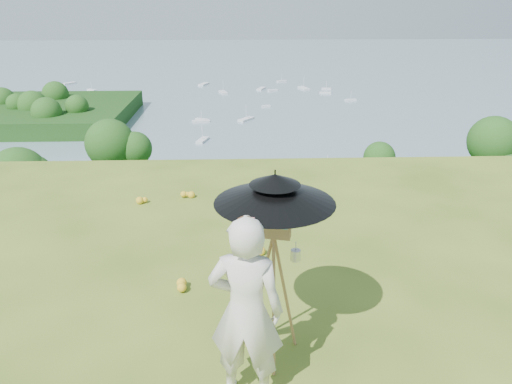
{
  "coord_description": "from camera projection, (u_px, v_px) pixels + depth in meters",
  "views": [
    {
      "loc": [
        -0.13,
        -4.05,
        3.55
      ],
      "look_at": [
        0.12,
        2.68,
        0.88
      ],
      "focal_mm": 35.0,
      "sensor_mm": 36.0,
      "label": 1
    }
  ],
  "objects": [
    {
      "name": "ground",
      "position": [
        254.0,
        369.0,
        5.08
      ],
      "size": [
        14.0,
        14.0,
        0.0
      ],
      "primitive_type": "plane",
      "color": "#4C641C",
      "rests_on": "ground"
    },
    {
      "name": "forest_slope",
      "position": [
        243.0,
        356.0,
        48.28
      ],
      "size": [
        140.0,
        56.0,
        22.0
      ],
      "primitive_type": "cube",
      "color": "black",
      "rests_on": "bay_water"
    },
    {
      "name": "shoreline_tier",
      "position": [
        240.0,
        235.0,
        88.02
      ],
      "size": [
        170.0,
        28.0,
        8.0
      ],
      "primitive_type": "cube",
      "color": "#6D6357",
      "rests_on": "bay_water"
    },
    {
      "name": "bay_water",
      "position": [
        238.0,
        78.0,
        240.55
      ],
      "size": [
        700.0,
        700.0,
        0.0
      ],
      "primitive_type": "plane",
      "color": "slate",
      "rests_on": "ground"
    },
    {
      "name": "peninsula",
      "position": [
        0.0,
        105.0,
        157.18
      ],
      "size": [
        90.0,
        60.0,
        12.0
      ],
      "primitive_type": null,
      "color": "black",
      "rests_on": "bay_water"
    },
    {
      "name": "slope_trees",
      "position": [
        241.0,
        225.0,
        43.12
      ],
      "size": [
        110.0,
        50.0,
        6.0
      ],
      "primitive_type": null,
      "color": "#214715",
      "rests_on": "forest_slope"
    },
    {
      "name": "harbor_town",
      "position": [
        240.0,
        201.0,
        85.62
      ],
      "size": [
        110.0,
        22.0,
        5.0
      ],
      "primitive_type": null,
      "color": "silver",
      "rests_on": "shoreline_tier"
    },
    {
      "name": "moored_boats",
      "position": [
        201.0,
        114.0,
        166.61
      ],
      "size": [
        140.0,
        140.0,
        0.7
      ],
      "primitive_type": null,
      "color": "silver",
      "rests_on": "bay_water"
    },
    {
      "name": "wildflowers",
      "position": [
        254.0,
        348.0,
        5.29
      ],
      "size": [
        10.0,
        10.5,
        0.12
      ],
      "primitive_type": null,
      "color": "gold",
      "rests_on": "ground"
    },
    {
      "name": "painter",
      "position": [
        246.0,
        311.0,
        4.43
      ],
      "size": [
        0.75,
        0.57,
        1.86
      ],
      "primitive_type": "imported",
      "rotation": [
        0.0,
        0.0,
        2.95
      ],
      "color": "white",
      "rests_on": "ground"
    },
    {
      "name": "field_easel",
      "position": [
        273.0,
        284.0,
        4.97
      ],
      "size": [
        0.79,
        0.79,
        1.73
      ],
      "primitive_type": null,
      "rotation": [
        0.0,
        0.0,
        -0.23
      ],
      "color": "#A97E47",
      "rests_on": "ground"
    },
    {
      "name": "sun_umbrella",
      "position": [
        275.0,
        202.0,
        4.67
      ],
      "size": [
        1.36,
        1.36,
        0.64
      ],
      "primitive_type": null,
      "rotation": [
        0.0,
        0.0,
        -0.2
      ],
      "color": "black",
      "rests_on": "field_easel"
    },
    {
      "name": "painter_cap",
      "position": [
        245.0,
        222.0,
        4.11
      ],
      "size": [
        0.23,
        0.26,
        0.1
      ],
      "primitive_type": null,
      "rotation": [
        0.0,
        0.0,
        -0.24
      ],
      "color": "#BF6B68",
      "rests_on": "painter"
    }
  ]
}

